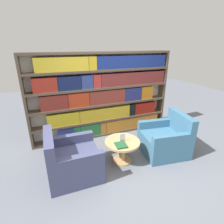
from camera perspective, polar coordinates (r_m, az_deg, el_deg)
The scene contains 7 objects.
ground_plane at distance 3.56m, azimuth 4.69°, elevation -16.66°, with size 14.00×14.00×0.00m, color slate.
bookshelf at distance 4.27m, azimuth -2.54°, elevation 5.37°, with size 3.45×0.30×2.04m.
armchair_left at distance 3.22m, azimuth -13.00°, elevation -15.27°, with size 0.88×0.84×0.86m.
armchair_right at distance 3.91m, azimuth 16.97°, elevation -8.67°, with size 0.98×0.94×0.86m.
coffee_table at distance 3.46m, azimuth 3.38°, elevation -11.31°, with size 0.68×0.68×0.45m.
table_sign at distance 3.36m, azimuth 3.45°, elevation -8.45°, with size 0.11×0.06×0.16m.
stray_book at distance 3.24m, azimuth 2.91°, elevation -10.77°, with size 0.21×0.24×0.03m.
Camera 1 is at (-1.29, -2.50, 2.18)m, focal length 28.00 mm.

